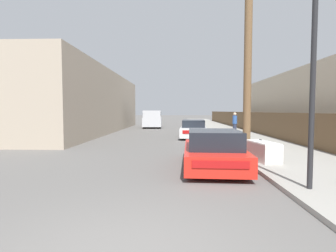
{
  "coord_description": "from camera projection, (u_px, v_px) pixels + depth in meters",
  "views": [
    {
      "loc": [
        0.7,
        -3.14,
        1.9
      ],
      "look_at": [
        0.27,
        10.98,
        1.08
      ],
      "focal_mm": 28.0,
      "sensor_mm": 36.0,
      "label": 1
    }
  ],
  "objects": [
    {
      "name": "discarded_fridge",
      "position": [
        262.0,
        151.0,
        9.44
      ],
      "size": [
        0.9,
        1.69,
        0.7
      ],
      "rotation": [
        0.0,
        0.0,
        0.17
      ],
      "color": "white",
      "rests_on": "sidewalk_curb"
    },
    {
      "name": "parked_sports_car_red",
      "position": [
        213.0,
        151.0,
        8.73
      ],
      "size": [
        2.09,
        4.38,
        1.27
      ],
      "rotation": [
        0.0,
        0.0,
        -0.05
      ],
      "color": "red",
      "rests_on": "ground"
    },
    {
      "name": "sidewalk_curb",
      "position": [
        221.0,
        129.0,
        26.54
      ],
      "size": [
        4.2,
        63.0,
        0.12
      ],
      "primitive_type": "cube",
      "color": "gray",
      "rests_on": "ground"
    },
    {
      "name": "pedestrian",
      "position": [
        235.0,
        123.0,
        20.05
      ],
      "size": [
        0.34,
        0.34,
        1.65
      ],
      "color": "#282D42",
      "rests_on": "sidewalk_curb"
    },
    {
      "name": "car_parked_mid",
      "position": [
        194.0,
        129.0,
        18.52
      ],
      "size": [
        2.06,
        4.51,
        1.26
      ],
      "rotation": [
        0.0,
        0.0,
        -0.07
      ],
      "color": "silver",
      "rests_on": "ground"
    },
    {
      "name": "utility_pole",
      "position": [
        248.0,
        62.0,
        12.36
      ],
      "size": [
        1.8,
        0.36,
        8.02
      ],
      "color": "brown",
      "rests_on": "sidewalk_curb"
    },
    {
      "name": "street_lamp",
      "position": [
        313.0,
        60.0,
        5.83
      ],
      "size": [
        0.26,
        0.26,
        5.08
      ],
      "color": "#232326",
      "rests_on": "sidewalk_curb"
    },
    {
      "name": "wooden_fence",
      "position": [
        245.0,
        121.0,
        24.87
      ],
      "size": [
        0.08,
        45.09,
        1.67
      ],
      "primitive_type": "cube",
      "color": "brown",
      "rests_on": "sidewalk_curb"
    },
    {
      "name": "pickup_truck",
      "position": [
        153.0,
        119.0,
        29.53
      ],
      "size": [
        2.22,
        5.67,
        1.93
      ],
      "rotation": [
        0.0,
        0.0,
        3.18
      ],
      "color": "silver",
      "rests_on": "ground"
    },
    {
      "name": "building_left_block",
      "position": [
        78.0,
        102.0,
        23.88
      ],
      "size": [
        7.0,
        22.47,
        5.33
      ],
      "primitive_type": "cube",
      "color": "tan",
      "rests_on": "ground"
    },
    {
      "name": "building_right_house",
      "position": [
        325.0,
        105.0,
        19.12
      ],
      "size": [
        6.0,
        19.87,
        4.7
      ],
      "primitive_type": "cube",
      "color": "beige",
      "rests_on": "ground"
    }
  ]
}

